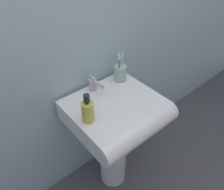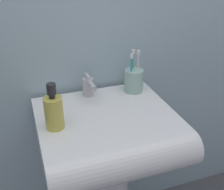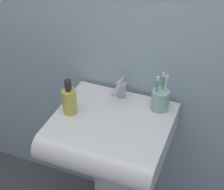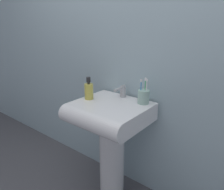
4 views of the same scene
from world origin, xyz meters
The scene contains 6 objects.
wall_back centered at (0.00, 0.26, 1.20)m, with size 5.00×0.05×2.40m, color #9EB7C1.
sink_pedestal centered at (0.00, 0.00, 0.34)m, with size 0.20×0.20×0.68m, color white.
sink_basin centered at (0.00, -0.05, 0.74)m, with size 0.53×0.51×0.13m.
faucet centered at (-0.02, 0.16, 0.86)m, with size 0.05×0.13×0.10m.
toothbrush_cup centered at (0.18, 0.14, 0.86)m, with size 0.08×0.08×0.19m.
soap_bottle centered at (-0.20, -0.03, 0.88)m, with size 0.07×0.07×0.17m.
Camera 3 is at (0.44, -1.12, 1.81)m, focal length 55.00 mm.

